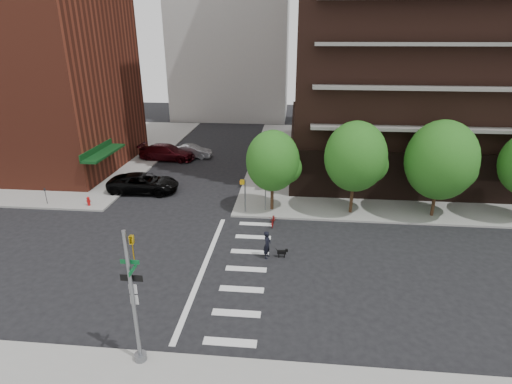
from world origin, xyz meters
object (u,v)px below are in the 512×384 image
(parked_car_black, at_px, (144,183))
(dog_walker, at_px, (267,245))
(parked_car_maroon, at_px, (167,152))
(fire_hydrant, at_px, (88,201))
(scooter, at_px, (273,220))
(parked_car_silver, at_px, (192,151))
(traffic_signal, at_px, (135,309))

(parked_car_black, xyz_separation_m, dog_walker, (11.42, -9.93, 0.05))
(parked_car_black, bearing_deg, parked_car_maroon, 3.48)
(fire_hydrant, relative_size, parked_car_maroon, 0.12)
(scooter, distance_m, dog_walker, 4.56)
(scooter, height_order, dog_walker, dog_walker)
(parked_car_maroon, distance_m, parked_car_silver, 2.79)
(traffic_signal, bearing_deg, dog_walker, 62.84)
(traffic_signal, relative_size, scooter, 3.92)
(parked_car_silver, bearing_deg, fire_hydrant, 164.35)
(parked_car_silver, xyz_separation_m, scooter, (9.92, -16.16, -0.31))
(traffic_signal, bearing_deg, fire_hydrant, 123.26)
(traffic_signal, distance_m, dog_walker, 10.22)
(parked_car_maroon, xyz_separation_m, dog_walker, (12.32, -19.51, 0.01))
(traffic_signal, relative_size, parked_car_black, 1.01)
(scooter, bearing_deg, dog_walker, -89.00)
(parked_car_black, relative_size, parked_car_maroon, 0.99)
(parked_car_silver, bearing_deg, traffic_signal, -167.11)
(dog_walker, bearing_deg, parked_car_silver, 40.06)
(parked_car_maroon, relative_size, parked_car_silver, 1.40)
(parked_car_black, relative_size, scooter, 3.89)
(fire_hydrant, bearing_deg, parked_car_silver, 71.44)
(parked_car_silver, relative_size, dog_walker, 2.45)
(traffic_signal, xyz_separation_m, dog_walker, (4.59, 8.95, -1.82))
(parked_car_silver, distance_m, scooter, 18.97)
(parked_car_maroon, xyz_separation_m, parked_car_silver, (2.52, 1.18, -0.16))
(fire_hydrant, bearing_deg, parked_car_black, 48.22)
(parked_car_maroon, bearing_deg, parked_car_black, -171.39)
(parked_car_silver, height_order, dog_walker, dog_walker)
(traffic_signal, xyz_separation_m, parked_car_black, (-6.83, 18.88, -1.87))
(scooter, xyz_separation_m, dog_walker, (-0.12, -4.53, 0.48))
(parked_car_silver, distance_m, dog_walker, 22.90)
(parked_car_silver, relative_size, scooter, 2.81)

